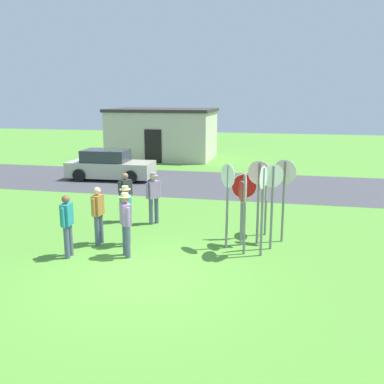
{
  "coord_description": "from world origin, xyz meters",
  "views": [
    {
      "loc": [
        3.26,
        -9.09,
        4.24
      ],
      "look_at": [
        0.49,
        3.58,
        1.3
      ],
      "focal_mm": 40.34,
      "sensor_mm": 36.0,
      "label": 1
    }
  ],
  "objects_px": {
    "stop_sign_leaning_right": "(272,193)",
    "stop_sign_low_front": "(259,189)",
    "stop_sign_tallest": "(228,192)",
    "person_on_left": "(153,195)",
    "person_near_signs": "(125,194)",
    "stop_sign_far_back": "(245,199)",
    "parked_car_on_street": "(110,166)",
    "person_in_teal": "(98,212)",
    "stop_sign_center_cluster": "(242,203)",
    "stop_sign_nearest": "(284,187)",
    "person_in_dark_shirt": "(67,223)",
    "stop_sign_rear_left": "(263,197)",
    "stop_sign_rear_right": "(244,195)",
    "stop_sign_leaning_left": "(266,195)",
    "person_with_sunhat": "(126,212)",
    "person_in_blue": "(126,221)"
  },
  "relations": [
    {
      "from": "stop_sign_leaning_right",
      "to": "stop_sign_low_front",
      "type": "height_order",
      "value": "stop_sign_low_front"
    },
    {
      "from": "stop_sign_tallest",
      "to": "person_on_left",
      "type": "xyz_separation_m",
      "value": [
        -2.71,
        1.81,
        -0.63
      ]
    },
    {
      "from": "person_near_signs",
      "to": "stop_sign_far_back",
      "type": "bearing_deg",
      "value": -27.69
    },
    {
      "from": "parked_car_on_street",
      "to": "stop_sign_tallest",
      "type": "xyz_separation_m",
      "value": [
        7.23,
        -8.83,
        0.92
      ]
    },
    {
      "from": "stop_sign_tallest",
      "to": "person_in_teal",
      "type": "distance_m",
      "value": 3.73
    },
    {
      "from": "parked_car_on_street",
      "to": "stop_sign_center_cluster",
      "type": "bearing_deg",
      "value": -48.28
    },
    {
      "from": "parked_car_on_street",
      "to": "stop_sign_nearest",
      "type": "relative_size",
      "value": 1.79
    },
    {
      "from": "person_in_teal",
      "to": "person_in_dark_shirt",
      "type": "distance_m",
      "value": 1.16
    },
    {
      "from": "person_in_dark_shirt",
      "to": "person_in_teal",
      "type": "bearing_deg",
      "value": 70.92
    },
    {
      "from": "stop_sign_nearest",
      "to": "stop_sign_rear_left",
      "type": "xyz_separation_m",
      "value": [
        -0.54,
        -1.3,
        -0.04
      ]
    },
    {
      "from": "stop_sign_rear_right",
      "to": "person_on_left",
      "type": "xyz_separation_m",
      "value": [
        -3.07,
        0.86,
        -0.36
      ]
    },
    {
      "from": "stop_sign_far_back",
      "to": "stop_sign_rear_right",
      "type": "bearing_deg",
      "value": 96.66
    },
    {
      "from": "person_on_left",
      "to": "stop_sign_rear_right",
      "type": "bearing_deg",
      "value": -15.61
    },
    {
      "from": "stop_sign_leaning_left",
      "to": "person_with_sunhat",
      "type": "bearing_deg",
      "value": -155.1
    },
    {
      "from": "parked_car_on_street",
      "to": "stop_sign_leaning_left",
      "type": "xyz_separation_m",
      "value": [
        8.23,
        -7.41,
        0.59
      ]
    },
    {
      "from": "stop_sign_leaning_left",
      "to": "stop_sign_tallest",
      "type": "distance_m",
      "value": 1.76
    },
    {
      "from": "stop_sign_low_front",
      "to": "person_in_teal",
      "type": "distance_m",
      "value": 4.63
    },
    {
      "from": "stop_sign_leaning_right",
      "to": "person_near_signs",
      "type": "height_order",
      "value": "stop_sign_leaning_right"
    },
    {
      "from": "person_on_left",
      "to": "stop_sign_rear_left",
      "type": "bearing_deg",
      "value": -30.99
    },
    {
      "from": "stop_sign_leaning_left",
      "to": "person_with_sunhat",
      "type": "relative_size",
      "value": 1.08
    },
    {
      "from": "stop_sign_leaning_right",
      "to": "person_in_blue",
      "type": "distance_m",
      "value": 4.04
    },
    {
      "from": "parked_car_on_street",
      "to": "person_with_sunhat",
      "type": "relative_size",
      "value": 2.51
    },
    {
      "from": "stop_sign_leaning_right",
      "to": "stop_sign_tallest",
      "type": "distance_m",
      "value": 1.22
    },
    {
      "from": "stop_sign_low_front",
      "to": "person_in_blue",
      "type": "height_order",
      "value": "stop_sign_low_front"
    },
    {
      "from": "stop_sign_rear_left",
      "to": "person_in_dark_shirt",
      "type": "distance_m",
      "value": 5.18
    },
    {
      "from": "person_on_left",
      "to": "stop_sign_tallest",
      "type": "bearing_deg",
      "value": -33.76
    },
    {
      "from": "stop_sign_leaning_right",
      "to": "person_in_dark_shirt",
      "type": "relative_size",
      "value": 1.43
    },
    {
      "from": "stop_sign_low_front",
      "to": "stop_sign_far_back",
      "type": "bearing_deg",
      "value": -107.58
    },
    {
      "from": "stop_sign_tallest",
      "to": "stop_sign_leaning_left",
      "type": "bearing_deg",
      "value": 54.7
    },
    {
      "from": "stop_sign_rear_left",
      "to": "stop_sign_tallest",
      "type": "height_order",
      "value": "stop_sign_rear_left"
    },
    {
      "from": "person_in_teal",
      "to": "person_on_left",
      "type": "xyz_separation_m",
      "value": [
        0.94,
        2.29,
        0.03
      ]
    },
    {
      "from": "stop_sign_rear_right",
      "to": "stop_sign_tallest",
      "type": "xyz_separation_m",
      "value": [
        -0.36,
        -0.95,
        0.27
      ]
    },
    {
      "from": "stop_sign_leaning_right",
      "to": "stop_sign_rear_right",
      "type": "height_order",
      "value": "stop_sign_leaning_right"
    },
    {
      "from": "stop_sign_rear_right",
      "to": "stop_sign_leaning_right",
      "type": "bearing_deg",
      "value": -42.29
    },
    {
      "from": "stop_sign_center_cluster",
      "to": "person_near_signs",
      "type": "height_order",
      "value": "stop_sign_center_cluster"
    },
    {
      "from": "person_in_teal",
      "to": "stop_sign_center_cluster",
      "type": "bearing_deg",
      "value": 11.21
    },
    {
      "from": "stop_sign_tallest",
      "to": "person_near_signs",
      "type": "relative_size",
      "value": 1.42
    },
    {
      "from": "person_in_teal",
      "to": "person_near_signs",
      "type": "relative_size",
      "value": 1.0
    },
    {
      "from": "person_in_teal",
      "to": "person_in_blue",
      "type": "bearing_deg",
      "value": -33.58
    },
    {
      "from": "stop_sign_leaning_left",
      "to": "stop_sign_rear_left",
      "type": "bearing_deg",
      "value": -90.75
    },
    {
      "from": "stop_sign_low_front",
      "to": "person_on_left",
      "type": "xyz_separation_m",
      "value": [
        -3.52,
        1.26,
        -0.65
      ]
    },
    {
      "from": "stop_sign_leaning_right",
      "to": "stop_sign_leaning_left",
      "type": "distance_m",
      "value": 1.3
    },
    {
      "from": "parked_car_on_street",
      "to": "stop_sign_nearest",
      "type": "bearing_deg",
      "value": -42.22
    },
    {
      "from": "stop_sign_center_cluster",
      "to": "stop_sign_low_front",
      "type": "distance_m",
      "value": 0.63
    },
    {
      "from": "person_near_signs",
      "to": "stop_sign_center_cluster",
      "type": "bearing_deg",
      "value": -20.48
    },
    {
      "from": "parked_car_on_street",
      "to": "stop_sign_low_front",
      "type": "bearing_deg",
      "value": -45.83
    },
    {
      "from": "parked_car_on_street",
      "to": "stop_sign_tallest",
      "type": "bearing_deg",
      "value": -50.69
    },
    {
      "from": "person_in_blue",
      "to": "stop_sign_leaning_left",
      "type": "bearing_deg",
      "value": 36.79
    },
    {
      "from": "stop_sign_rear_right",
      "to": "person_with_sunhat",
      "type": "relative_size",
      "value": 1.14
    },
    {
      "from": "stop_sign_rear_left",
      "to": "person_in_teal",
      "type": "height_order",
      "value": "stop_sign_rear_left"
    }
  ]
}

